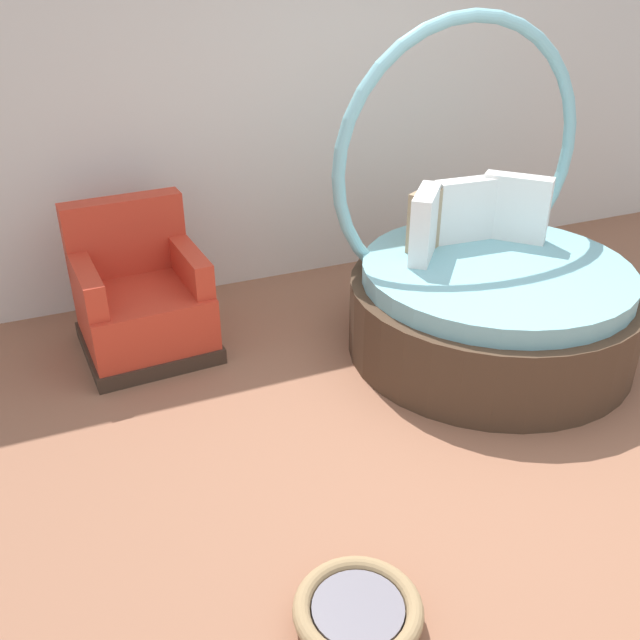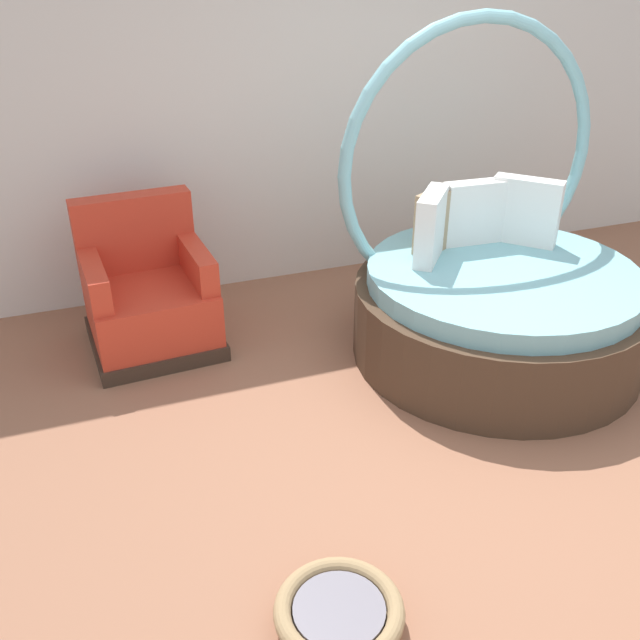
# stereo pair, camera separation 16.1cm
# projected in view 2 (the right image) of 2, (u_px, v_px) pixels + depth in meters

# --- Properties ---
(ground_plane) EXTENTS (8.00, 8.00, 0.02)m
(ground_plane) POSITION_uv_depth(u_px,v_px,m) (482.00, 451.00, 3.66)
(ground_plane) COLOR #936047
(back_wall) EXTENTS (8.00, 0.12, 2.67)m
(back_wall) POSITION_uv_depth(u_px,v_px,m) (320.00, 101.00, 5.08)
(back_wall) COLOR silver
(back_wall) RESTS_ON ground_plane
(round_daybed) EXTENTS (1.81, 1.81, 2.03)m
(round_daybed) POSITION_uv_depth(u_px,v_px,m) (493.00, 292.00, 4.38)
(round_daybed) COLOR #473323
(round_daybed) RESTS_ON ground_plane
(red_armchair) EXTENTS (0.84, 0.84, 0.94)m
(red_armchair) POSITION_uv_depth(u_px,v_px,m) (149.00, 297.00, 4.49)
(red_armchair) COLOR #38281E
(red_armchair) RESTS_ON ground_plane
(pet_basket) EXTENTS (0.51, 0.51, 0.13)m
(pet_basket) POSITION_uv_depth(u_px,v_px,m) (339.00, 615.00, 2.67)
(pet_basket) COLOR #9E7F56
(pet_basket) RESTS_ON ground_plane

